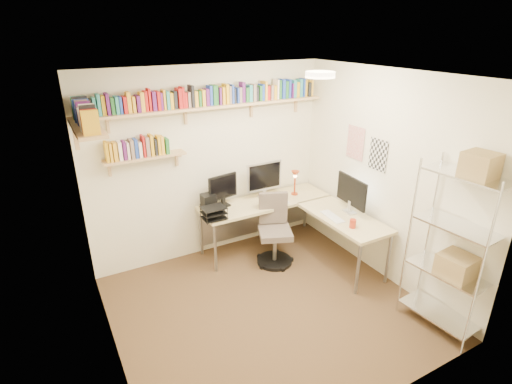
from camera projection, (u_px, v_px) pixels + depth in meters
ground at (268, 307)px, 4.46m from camera, size 3.20×3.20×0.00m
room_shell at (270, 177)px, 3.87m from camera, size 3.24×3.04×2.52m
wall_shelves at (180, 110)px, 4.55m from camera, size 3.12×1.09×0.80m
corner_desk at (277, 207)px, 5.27m from camera, size 1.88×1.80×1.22m
office_chair at (274, 235)px, 5.21m from camera, size 0.54×0.54×0.93m
wire_rack at (461, 235)px, 3.76m from camera, size 0.44×0.79×1.90m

